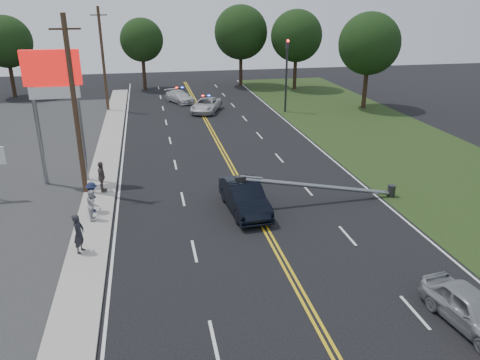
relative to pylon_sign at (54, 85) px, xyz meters
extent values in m
plane|color=black|center=(10.50, -14.00, -6.00)|extent=(120.00, 120.00, 0.00)
cube|color=#AAA49A|center=(2.10, -4.00, -5.94)|extent=(1.80, 70.00, 0.12)
cube|color=#223113|center=(24.00, -4.00, -5.99)|extent=(12.00, 80.00, 0.01)
cube|color=gold|center=(10.50, -4.00, -5.99)|extent=(0.36, 80.00, 0.00)
cylinder|color=gray|center=(-1.20, 0.00, -2.50)|extent=(0.24, 0.24, 7.00)
cylinder|color=gray|center=(1.20, 0.00, -2.50)|extent=(0.24, 0.24, 7.00)
cube|color=red|center=(0.00, 0.00, 1.00)|extent=(3.20, 0.35, 2.00)
cube|color=white|center=(0.00, 0.00, -0.40)|extent=(2.80, 0.30, 0.70)
cylinder|color=#2D2D30|center=(18.80, 16.00, -2.50)|extent=(0.20, 0.20, 7.00)
cube|color=#2D2D30|center=(18.80, 16.00, 0.60)|extent=(0.28, 0.28, 0.90)
sphere|color=#FF0C07|center=(18.80, 15.84, 0.90)|extent=(0.22, 0.22, 0.22)
cylinder|color=#2D2D30|center=(18.60, -6.00, -5.65)|extent=(0.44, 0.44, 0.70)
cylinder|color=gray|center=(14.17, -6.00, -5.02)|extent=(8.90, 0.24, 1.80)
cube|color=#2D2D30|center=(9.74, -6.00, -4.23)|extent=(0.55, 0.32, 0.30)
cylinder|color=#382619|center=(1.30, -2.00, -1.00)|extent=(0.28, 0.28, 10.00)
cube|color=#382619|center=(1.30, -2.00, 3.20)|extent=(1.60, 0.10, 0.10)
cylinder|color=#382619|center=(1.30, 20.00, -1.00)|extent=(0.28, 0.28, 10.00)
cube|color=#382619|center=(1.30, 20.00, 3.20)|extent=(1.60, 0.10, 0.10)
cylinder|color=black|center=(-9.73, 29.56, -4.21)|extent=(0.44, 0.44, 3.58)
sphere|color=black|center=(-9.73, 29.56, 0.17)|extent=(5.72, 5.72, 5.72)
cylinder|color=black|center=(5.13, 31.59, -4.26)|extent=(0.44, 0.44, 3.46)
sphere|color=black|center=(5.13, 31.59, -0.03)|extent=(5.19, 5.19, 5.19)
cylinder|color=black|center=(17.41, 31.56, -4.06)|extent=(0.44, 0.44, 3.88)
sphere|color=black|center=(17.41, 31.56, 0.69)|extent=(6.67, 6.67, 6.67)
cylinder|color=black|center=(23.58, 28.02, -4.13)|extent=(0.44, 0.44, 3.73)
sphere|color=black|center=(23.58, 28.02, 0.43)|extent=(6.23, 6.23, 6.23)
cylinder|color=black|center=(27.32, 16.15, -4.12)|extent=(0.44, 0.44, 3.76)
sphere|color=black|center=(27.32, 16.15, 0.47)|extent=(6.12, 6.12, 6.12)
imported|color=black|center=(9.92, -6.25, -5.19)|extent=(2.08, 5.02, 1.62)
imported|color=#989BA0|center=(15.64, -16.99, -5.33)|extent=(2.08, 4.08, 1.33)
imported|color=silver|center=(11.01, 17.57, -5.31)|extent=(3.95, 5.41, 1.37)
imported|color=silver|center=(8.78, 22.62, -5.36)|extent=(3.42, 4.72, 1.27)
imported|color=#222229|center=(1.83, -9.26, -4.97)|extent=(0.61, 0.76, 1.82)
imported|color=#B2B2B7|center=(2.13, -5.93, -5.08)|extent=(0.61, 0.78, 1.59)
imported|color=#1A2143|center=(2.02, -4.96, -5.06)|extent=(0.67, 1.09, 1.64)
imported|color=#5B4C48|center=(2.30, -2.23, -4.96)|extent=(0.53, 1.10, 1.83)
camera|label=1|loc=(5.17, -28.57, 4.67)|focal=35.00mm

